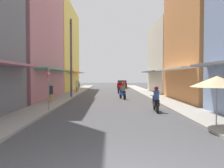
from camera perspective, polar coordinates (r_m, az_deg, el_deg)
ground_plane at (r=23.92m, az=-0.28°, el=-3.23°), size 102.56×102.56×0.00m
sidewalk_left at (r=24.34m, az=-11.51°, el=-3.04°), size 2.02×54.62×0.12m
sidewalk_right at (r=24.43m, az=10.91°, el=-3.02°), size 2.02×54.62×0.12m
building_left_mid at (r=23.70m, az=-22.47°, el=13.00°), size 7.05×11.63×13.54m
building_left_far at (r=36.04m, az=-14.65°, el=8.68°), size 7.05×13.90×12.85m
building_right_mid at (r=21.90m, az=24.07°, el=13.54°), size 7.05×9.59×13.26m
building_right_far at (r=30.82m, az=16.18°, el=6.28°), size 7.05×9.54×9.07m
motorbike_blue at (r=21.27m, az=2.74°, el=-1.98°), size 0.66×1.77×1.58m
motorbike_black at (r=13.95m, az=11.16°, el=-4.09°), size 0.55×1.81×1.58m
motorbike_green at (r=35.84m, az=3.08°, el=-0.38°), size 0.55×1.81×1.58m
motorbike_red at (r=28.75m, az=1.93°, el=-1.35°), size 0.66×1.77×0.96m
parked_car at (r=41.57m, az=2.60°, el=-0.00°), size 2.02×4.21×1.45m
pedestrian_midway at (r=29.68m, az=-8.99°, el=-0.37°), size 0.44×0.44×1.72m
pedestrian_far at (r=30.79m, az=-8.52°, el=-0.65°), size 0.34×0.34×1.56m
pedestrian_foreground at (r=17.95m, az=-15.36°, el=-2.33°), size 0.34×0.34×1.69m
vendor_umbrella at (r=9.93m, az=25.24°, el=0.59°), size 2.09×2.09×2.19m
utility_pole at (r=22.67m, az=-10.41°, el=6.58°), size 0.20×1.20×7.85m
street_sign_no_entry at (r=14.04m, az=-15.89°, el=0.05°), size 0.07×0.60×2.65m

